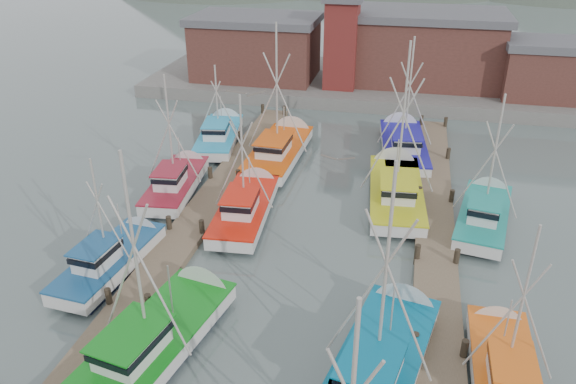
% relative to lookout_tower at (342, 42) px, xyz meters
% --- Properties ---
extents(ground, '(260.00, 260.00, 0.00)m').
position_rel_lookout_tower_xyz_m(ground, '(2.00, -33.00, -5.55)').
color(ground, '#51615E').
rests_on(ground, ground).
extents(dock_left, '(2.30, 46.00, 1.50)m').
position_rel_lookout_tower_xyz_m(dock_left, '(-5.00, -28.96, -5.34)').
color(dock_left, brown).
rests_on(dock_left, ground).
extents(dock_right, '(2.30, 46.00, 1.50)m').
position_rel_lookout_tower_xyz_m(dock_right, '(9.00, -28.96, -5.34)').
color(dock_right, brown).
rests_on(dock_right, ground).
extents(quay, '(44.00, 16.00, 1.20)m').
position_rel_lookout_tower_xyz_m(quay, '(2.00, 4.00, -4.95)').
color(quay, slate).
rests_on(quay, ground).
extents(shed_left, '(12.72, 8.48, 6.20)m').
position_rel_lookout_tower_xyz_m(shed_left, '(-9.00, 2.00, -1.21)').
color(shed_left, brown).
rests_on(shed_left, quay).
extents(shed_center, '(14.84, 9.54, 6.90)m').
position_rel_lookout_tower_xyz_m(shed_center, '(8.00, 4.00, -0.86)').
color(shed_center, brown).
rests_on(shed_center, quay).
extents(shed_right, '(8.48, 6.36, 5.20)m').
position_rel_lookout_tower_xyz_m(shed_right, '(19.00, 1.00, -1.71)').
color(shed_right, brown).
rests_on(shed_right, quay).
extents(lookout_tower, '(3.60, 3.60, 8.50)m').
position_rel_lookout_tower_xyz_m(lookout_tower, '(0.00, 0.00, 0.00)').
color(lookout_tower, maroon).
rests_on(lookout_tower, quay).
extents(boat_4, '(4.76, 10.26, 10.42)m').
position_rel_lookout_tower_xyz_m(boat_4, '(-2.59, -36.92, -4.86)').
color(boat_4, black).
rests_on(boat_4, ground).
extents(boat_5, '(4.98, 10.31, 10.61)m').
position_rel_lookout_tower_xyz_m(boat_5, '(6.72, -36.18, -4.86)').
color(boat_5, black).
rests_on(boat_5, ground).
extents(boat_6, '(3.13, 8.09, 7.12)m').
position_rel_lookout_tower_xyz_m(boat_6, '(-7.38, -31.81, -4.87)').
color(boat_6, black).
rests_on(boat_6, ground).
extents(boat_7, '(3.27, 7.82, 8.14)m').
position_rel_lookout_tower_xyz_m(boat_7, '(11.44, -35.65, -4.87)').
color(boat_7, black).
rests_on(boat_7, ground).
extents(boat_8, '(3.50, 9.11, 8.65)m').
position_rel_lookout_tower_xyz_m(boat_8, '(-2.27, -24.83, -4.87)').
color(boat_8, black).
rests_on(boat_8, ground).
extents(boat_9, '(4.52, 10.57, 11.30)m').
position_rel_lookout_tower_xyz_m(boat_9, '(6.49, -20.52, -4.86)').
color(boat_9, black).
rests_on(boat_9, ground).
extents(boat_10, '(3.54, 8.52, 8.74)m').
position_rel_lookout_tower_xyz_m(boat_10, '(-7.71, -22.56, -4.87)').
color(boat_10, black).
rests_on(boat_10, ground).
extents(boat_11, '(4.01, 8.77, 8.88)m').
position_rel_lookout_tower_xyz_m(boat_11, '(11.83, -22.64, -4.87)').
color(boat_11, black).
rests_on(boat_11, ground).
extents(boat_12, '(4.47, 10.40, 11.12)m').
position_rel_lookout_tower_xyz_m(boat_12, '(-2.34, -15.64, -4.86)').
color(boat_12, black).
rests_on(boat_12, ground).
extents(boat_13, '(4.24, 10.42, 9.95)m').
position_rel_lookout_tower_xyz_m(boat_13, '(6.66, -12.55, -4.87)').
color(boat_13, black).
rests_on(boat_13, ground).
extents(boat_14, '(4.18, 9.31, 7.22)m').
position_rel_lookout_tower_xyz_m(boat_14, '(-7.76, -13.64, -4.87)').
color(boat_14, black).
rests_on(boat_14, ground).
extents(gull_near, '(1.53, 0.66, 0.24)m').
position_rel_lookout_tower_xyz_m(gull_near, '(0.82, -34.30, 5.21)').
color(gull_near, gray).
rests_on(gull_near, ground).
extents(gull_far, '(1.54, 0.61, 0.24)m').
position_rel_lookout_tower_xyz_m(gull_far, '(3.91, -30.82, 1.39)').
color(gull_far, gray).
rests_on(gull_far, ground).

